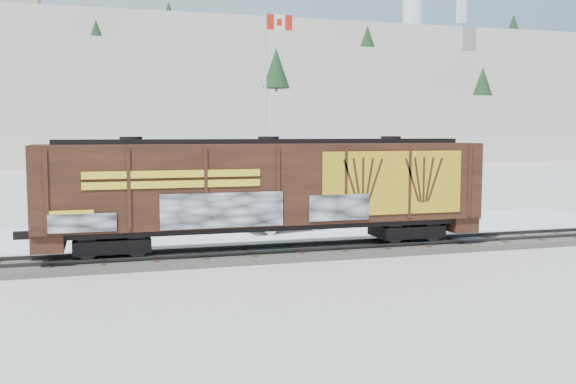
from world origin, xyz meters
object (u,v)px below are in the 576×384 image
object	(u,v)px
car_dark	(448,210)
flagpole	(267,137)
car_silver	(91,221)
car_white	(286,216)
hopper_railcar	(269,187)

from	to	relation	value
car_dark	flagpole	bearing A→B (deg)	43.84
car_silver	car_white	bearing A→B (deg)	-97.28
flagpole	car_white	bearing A→B (deg)	-97.58
flagpole	car_silver	size ratio (longest dim) A/B	3.04
flagpole	hopper_railcar	bearing A→B (deg)	-104.34
flagpole	car_silver	distance (m)	13.84
car_silver	car_white	size ratio (longest dim) A/B	0.90
flagpole	car_silver	bearing A→B (deg)	-148.78
car_white	car_dark	world-z (taller)	car_white
flagpole	car_silver	xyz separation A→B (m)	(-11.26, -6.82, -4.27)
car_silver	flagpole	bearing A→B (deg)	-57.93
car_white	car_dark	bearing A→B (deg)	-99.19
car_silver	car_dark	xyz separation A→B (m)	(20.92, 0.02, -0.11)
car_white	car_dark	xyz separation A→B (m)	(10.77, 1.47, -0.17)
hopper_railcar	car_white	world-z (taller)	hopper_railcar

